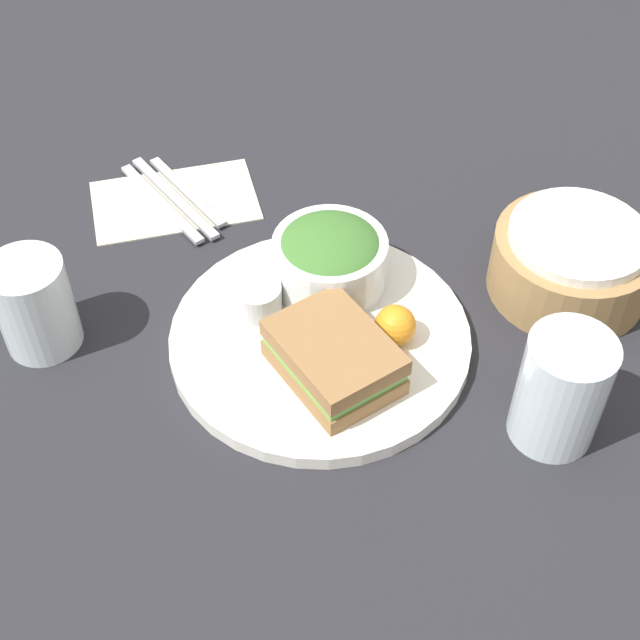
% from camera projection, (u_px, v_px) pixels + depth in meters
% --- Properties ---
extents(ground_plane, '(4.00, 4.00, 0.00)m').
position_uv_depth(ground_plane, '(320.00, 344.00, 0.93)').
color(ground_plane, '#232328').
extents(plate, '(0.31, 0.31, 0.02)m').
position_uv_depth(plate, '(320.00, 339.00, 0.92)').
color(plate, white).
rests_on(plate, ground_plane).
extents(sandwich, '(0.15, 0.13, 0.05)m').
position_uv_depth(sandwich, '(329.00, 358.00, 0.86)').
color(sandwich, olive).
rests_on(sandwich, plate).
extents(salad_bowl, '(0.12, 0.12, 0.07)m').
position_uv_depth(salad_bowl, '(330.00, 257.00, 0.94)').
color(salad_bowl, white).
rests_on(salad_bowl, plate).
extents(dressing_cup, '(0.05, 0.05, 0.03)m').
position_uv_depth(dressing_cup, '(258.00, 298.00, 0.93)').
color(dressing_cup, '#B7B7BC').
rests_on(dressing_cup, plate).
extents(orange_wedge, '(0.04, 0.04, 0.04)m').
position_uv_depth(orange_wedge, '(395.00, 325.00, 0.89)').
color(orange_wedge, orange).
rests_on(orange_wedge, plate).
extents(drink_glass, '(0.08, 0.08, 0.12)m').
position_uv_depth(drink_glass, '(561.00, 390.00, 0.81)').
color(drink_glass, silver).
rests_on(drink_glass, ground_plane).
extents(bread_basket, '(0.17, 0.17, 0.08)m').
position_uv_depth(bread_basket, '(572.00, 261.00, 0.95)').
color(bread_basket, '#997547').
rests_on(bread_basket, ground_plane).
extents(napkin, '(0.12, 0.20, 0.00)m').
position_uv_depth(napkin, '(175.00, 200.00, 1.08)').
color(napkin, beige).
rests_on(napkin, ground_plane).
extents(fork, '(0.17, 0.08, 0.01)m').
position_uv_depth(fork, '(161.00, 203.00, 1.07)').
color(fork, '#B2B2B7').
rests_on(fork, napkin).
extents(knife, '(0.17, 0.08, 0.01)m').
position_uv_depth(knife, '(174.00, 197.00, 1.08)').
color(knife, '#B2B2B7').
rests_on(knife, napkin).
extents(spoon, '(0.15, 0.07, 0.01)m').
position_uv_depth(spoon, '(187.00, 191.00, 1.09)').
color(spoon, '#B2B2B7').
rests_on(spoon, napkin).
extents(water_glass, '(0.08, 0.08, 0.10)m').
position_uv_depth(water_glass, '(34.00, 305.00, 0.89)').
color(water_glass, silver).
rests_on(water_glass, ground_plane).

